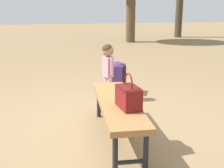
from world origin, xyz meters
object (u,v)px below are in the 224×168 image
object	(u,v)px
handbag	(128,96)
child_standing	(108,63)
park_bench	(118,106)
backpack_large	(116,77)
backpack_small	(108,101)

from	to	relation	value
handbag	child_standing	bearing A→B (deg)	-3.47
handbag	park_bench	bearing A→B (deg)	13.35
park_bench	handbag	xyz separation A→B (m)	(-0.24, -0.06, 0.18)
backpack_large	park_bench	bearing A→B (deg)	168.11
handbag	child_standing	xyz separation A→B (m)	(1.65, -0.10, 0.02)
park_bench	backpack_large	world-z (taller)	backpack_large
handbag	backpack_small	size ratio (longest dim) A/B	1.18
park_bench	child_standing	distance (m)	1.44
child_standing	backpack_large	size ratio (longest dim) A/B	1.56
park_bench	child_standing	xyz separation A→B (m)	(1.41, -0.16, 0.20)
park_bench	backpack_small	distance (m)	0.92
child_standing	backpack_large	distance (m)	0.50
backpack_small	handbag	bearing A→B (deg)	-179.76
handbag	backpack_large	size ratio (longest dim) A/B	0.64
park_bench	backpack_large	distance (m)	1.78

